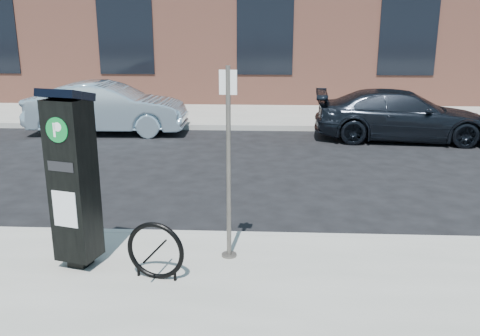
# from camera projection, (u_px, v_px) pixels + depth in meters

# --- Properties ---
(ground) EXTENTS (120.00, 120.00, 0.00)m
(ground) POSITION_uv_depth(u_px,v_px,m) (259.00, 243.00, 7.13)
(ground) COLOR black
(ground) RESTS_ON ground
(sidewalk_far) EXTENTS (60.00, 12.00, 0.15)m
(sidewalk_far) POSITION_uv_depth(u_px,v_px,m) (264.00, 99.00, 20.58)
(sidewalk_far) COLOR gray
(sidewalk_far) RESTS_ON ground
(curb_near) EXTENTS (60.00, 0.12, 0.16)m
(curb_near) POSITION_uv_depth(u_px,v_px,m) (259.00, 239.00, 7.09)
(curb_near) COLOR #9E9B93
(curb_near) RESTS_ON ground
(curb_far) EXTENTS (60.00, 0.12, 0.16)m
(curb_far) POSITION_uv_depth(u_px,v_px,m) (263.00, 128.00, 14.83)
(curb_far) COLOR #9E9B93
(curb_far) RESTS_ON ground
(parking_kiosk) EXTENTS (0.59, 0.55, 2.15)m
(parking_kiosk) POSITION_uv_depth(u_px,v_px,m) (73.00, 178.00, 5.86)
(parking_kiosk) COLOR black
(parking_kiosk) RESTS_ON sidewalk_near
(sign_pole) EXTENTS (0.21, 0.19, 2.36)m
(sign_pole) POSITION_uv_depth(u_px,v_px,m) (229.00, 166.00, 6.08)
(sign_pole) COLOR #57514D
(sign_pole) RESTS_ON sidewalk_near
(bike_rack) EXTENTS (0.69, 0.20, 0.69)m
(bike_rack) POSITION_uv_depth(u_px,v_px,m) (155.00, 251.00, 5.74)
(bike_rack) COLOR black
(bike_rack) RESTS_ON sidewalk_near
(car_silver) EXTENTS (4.43, 1.68, 1.44)m
(car_silver) POSITION_uv_depth(u_px,v_px,m) (108.00, 108.00, 14.27)
(car_silver) COLOR #A0BACB
(car_silver) RESTS_ON ground
(car_dark) EXTENTS (4.70, 2.23, 1.32)m
(car_dark) POSITION_uv_depth(u_px,v_px,m) (402.00, 115.00, 13.44)
(car_dark) COLOR black
(car_dark) RESTS_ON ground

